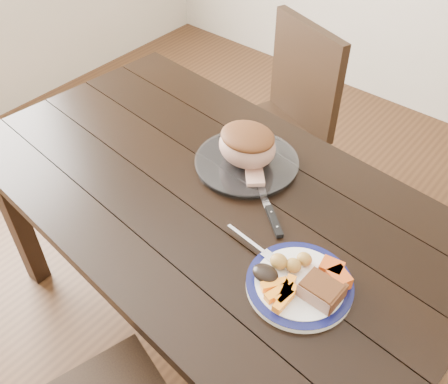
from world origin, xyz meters
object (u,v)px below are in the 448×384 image
Objects in this scene: pork_slice at (320,291)px; roast_joint at (247,146)px; fork at (255,246)px; dining_table at (209,210)px; serving_platter at (247,163)px; chair_far at (281,118)px; dinner_plate at (299,285)px; carving_knife at (270,212)px.

roast_joint is at bearing 147.04° from pork_slice.
pork_slice is 0.22m from fork.
dining_table is 8.88× the size of roast_joint.
serving_platter is at bearing 137.94° from fork.
fork is (0.24, -0.27, 0.01)m from serving_platter.
serving_platter is at bearing 132.49° from chair_far.
dinner_plate is at bearing -1.86° from fork.
dinner_plate is 1.44× the size of roast_joint.
chair_far reaches higher than carving_knife.
pork_slice reaches higher than carving_knife.
dining_table is 0.78m from chair_far.
chair_far is at bearing 113.15° from serving_platter.
pork_slice reaches higher than serving_platter.
pork_slice is 0.35× the size of carving_knife.
serving_platter is 3.51× the size of pork_slice.
chair_far is 0.85m from carving_knife.
serving_platter is at bearing 90.00° from roast_joint.
fork is at bearing -21.81° from dining_table.
dining_table is 0.30m from fork.
roast_joint is 0.24m from carving_knife.
pork_slice is (0.70, -0.86, 0.27)m from chair_far.
chair_far reaches higher than dining_table.
dinner_plate is 0.27m from carving_knife.
dinner_plate is 2.92× the size of pork_slice.
fork is (0.48, -0.84, 0.25)m from chair_far.
roast_joint reaches higher than dining_table.
serving_platter reaches higher than carving_knife.
chair_far reaches higher than serving_platter.
chair_far is at bearing 126.65° from dinner_plate.
roast_joint reaches higher than fork.
dinner_plate is 1.02× the size of carving_knife.
chair_far is at bearing 106.88° from dining_table.
pork_slice reaches higher than dinner_plate.
carving_knife is at bearing -34.33° from serving_platter.
pork_slice is at bearing 148.32° from chair_far.
chair_far is (-0.22, 0.73, -0.13)m from dining_table.
dining_table is at bearing 163.14° from dinner_plate.
chair_far is at bearing 159.68° from carving_knife.
serving_platter is at bearing 143.71° from dinner_plate.
dining_table is 18.04× the size of pork_slice.
chair_far reaches higher than roast_joint.
fork reaches higher than serving_platter.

